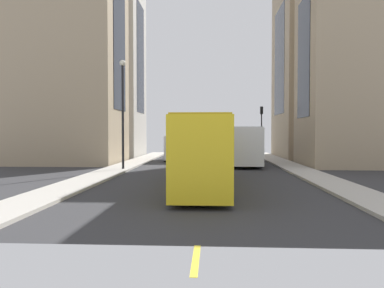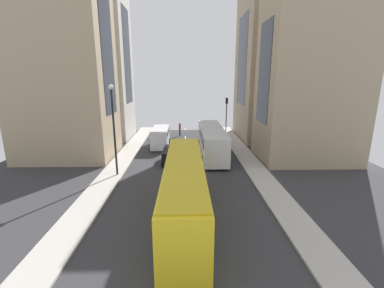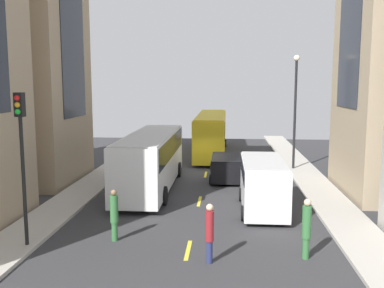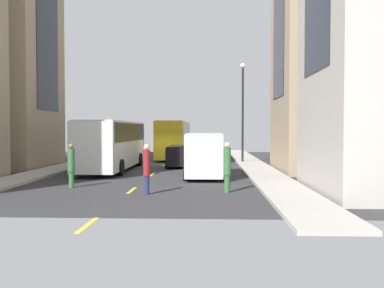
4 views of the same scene
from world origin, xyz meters
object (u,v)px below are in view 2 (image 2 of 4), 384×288
at_px(pedestrian_crossing_near, 157,129).
at_px(pedestrian_waiting_curb, 206,131).
at_px(streetcar_yellow, 184,183).
at_px(pedestrian_crossing_mid, 180,129).
at_px(delivery_van_white, 160,136).
at_px(car_black_0, 172,155).
at_px(city_bus_white, 212,139).
at_px(traffic_light_near_corner, 226,110).

bearing_deg(pedestrian_crossing_near, pedestrian_waiting_curb, -90.99).
bearing_deg(streetcar_yellow, pedestrian_waiting_curb, -98.01).
distance_m(pedestrian_waiting_curb, pedestrian_crossing_mid, 4.36).
bearing_deg(delivery_van_white, streetcar_yellow, 100.31).
height_order(car_black_0, pedestrian_waiting_curb, pedestrian_waiting_curb).
height_order(delivery_van_white, pedestrian_crossing_near, delivery_van_white).
relative_size(city_bus_white, pedestrian_crossing_mid, 5.21).
relative_size(car_black_0, traffic_light_near_corner, 0.70).
distance_m(delivery_van_white, pedestrian_crossing_mid, 7.09).
distance_m(city_bus_white, car_black_0, 5.35).
xyz_separation_m(car_black_0, pedestrian_crossing_mid, (-0.56, -13.48, 0.25)).
bearing_deg(pedestrian_crossing_near, pedestrian_crossing_mid, -70.59).
height_order(car_black_0, traffic_light_near_corner, traffic_light_near_corner).
xyz_separation_m(streetcar_yellow, delivery_van_white, (3.19, -17.54, -0.61)).
distance_m(city_bus_white, pedestrian_crossing_mid, 11.51).
bearing_deg(pedestrian_crossing_mid, city_bus_white, 179.50).
height_order(pedestrian_crossing_near, traffic_light_near_corner, traffic_light_near_corner).
bearing_deg(traffic_light_near_corner, pedestrian_waiting_curb, 18.88).
xyz_separation_m(delivery_van_white, car_black_0, (-1.85, 6.82, -0.58)).
bearing_deg(city_bus_white, car_black_0, 30.99).
xyz_separation_m(city_bus_white, traffic_light_near_corner, (-3.17, -9.95, 2.22)).
bearing_deg(traffic_light_near_corner, pedestrian_crossing_mid, -6.66).
bearing_deg(car_black_0, pedestrian_crossing_near, -77.17).
bearing_deg(city_bus_white, pedestrian_crossing_mid, -69.96).
distance_m(pedestrian_waiting_curb, traffic_light_near_corner, 4.57).
relative_size(delivery_van_white, car_black_0, 1.37).
bearing_deg(traffic_light_near_corner, pedestrian_crossing_near, -0.92).
distance_m(pedestrian_crossing_near, traffic_light_near_corner, 11.00).
xyz_separation_m(pedestrian_waiting_curb, pedestrian_crossing_mid, (3.92, -1.92, 0.05)).
distance_m(streetcar_yellow, pedestrian_crossing_near, 23.94).
distance_m(streetcar_yellow, traffic_light_near_corner, 24.30).
relative_size(city_bus_white, pedestrian_waiting_curb, 5.31).
bearing_deg(car_black_0, streetcar_yellow, 97.13).
bearing_deg(pedestrian_waiting_curb, pedestrian_crossing_mid, 112.47).
bearing_deg(streetcar_yellow, pedestrian_crossing_mid, -88.14).
relative_size(city_bus_white, streetcar_yellow, 0.81).
distance_m(delivery_van_white, pedestrian_crossing_near, 6.11).
bearing_deg(pedestrian_crossing_near, delivery_van_white, -161.21).
bearing_deg(pedestrian_crossing_mid, streetcar_yellow, 161.32).
xyz_separation_m(city_bus_white, pedestrian_crossing_near, (7.41, -10.13, -0.81)).
bearing_deg(pedestrian_waiting_curb, delivery_van_white, 175.42).
relative_size(pedestrian_waiting_curb, traffic_light_near_corner, 0.36).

